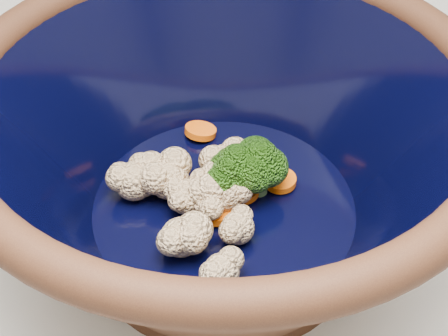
% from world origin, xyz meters
% --- Properties ---
extents(mixing_bowl, '(0.41, 0.41, 0.17)m').
position_xyz_m(mixing_bowl, '(-0.09, 0.07, 0.99)').
color(mixing_bowl, black).
rests_on(mixing_bowl, counter).
extents(vegetable_pile, '(0.15, 0.19, 0.05)m').
position_xyz_m(vegetable_pile, '(-0.09, 0.07, 0.96)').
color(vegetable_pile, '#608442').
rests_on(vegetable_pile, mixing_bowl).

